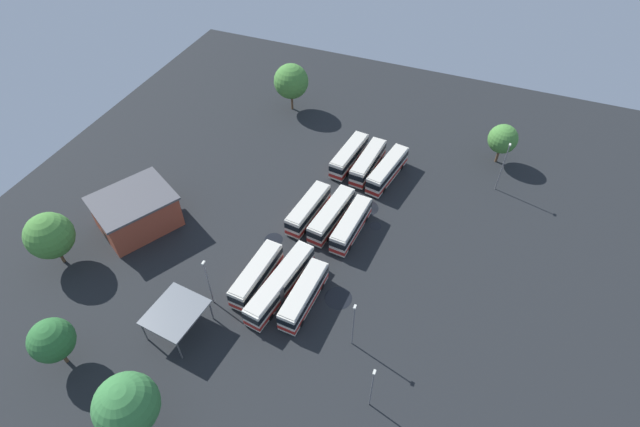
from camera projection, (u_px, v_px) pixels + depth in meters
ground_plane at (330, 225)px, 77.06m from camera, size 106.61×106.61×0.00m
bus_row0_slot0 at (304, 295)px, 65.27m from camera, size 10.54×3.11×3.62m
bus_row0_slot1 at (280, 284)px, 66.55m from camera, size 14.09×4.49×3.62m
bus_row0_slot2 at (257, 275)px, 67.67m from camera, size 10.66×3.27×3.62m
bus_row1_slot0 at (351, 225)px, 74.41m from camera, size 10.57×3.35×3.62m
bus_row1_slot1 at (331, 215)px, 75.86m from camera, size 11.34×3.91×3.62m
bus_row1_slot2 at (308, 209)px, 76.78m from camera, size 10.47×3.69×3.62m
bus_row2_slot0 at (387, 170)px, 83.48m from camera, size 11.56×4.46×3.62m
bus_row2_slot1 at (368, 162)px, 84.92m from camera, size 10.84×3.39×3.62m
bus_row2_slot2 at (349, 156)px, 86.24m from camera, size 10.88×3.76×3.62m
depot_building at (136, 211)px, 74.98m from camera, size 14.54×13.71×5.82m
maintenance_shelter at (175, 313)px, 61.18m from camera, size 7.63×6.88×4.01m
lamp_post_near_entrance at (372, 387)px, 53.71m from camera, size 0.56×0.28×7.91m
lamp_post_by_building at (503, 166)px, 79.29m from camera, size 0.56×0.28×9.41m
lamp_post_far_corner at (208, 281)px, 63.46m from camera, size 0.56×0.28×8.57m
lamp_post_mid_lot at (353, 324)px, 59.16m from camera, size 0.56×0.28×8.23m
tree_east_edge at (503, 139)px, 84.59m from camera, size 5.07×5.07×7.52m
tree_west_edge at (52, 340)px, 57.10m from camera, size 5.27×5.27×7.62m
tree_northeast at (49, 236)px, 67.82m from camera, size 6.59×6.59×8.93m
tree_south_edge at (291, 81)px, 95.64m from camera, size 6.79×6.79×9.66m
tree_north_edge at (127, 406)px, 50.62m from camera, size 6.86×6.86×9.43m
puddle_front_lane at (375, 226)px, 76.84m from camera, size 1.79×1.79×0.01m
puddle_near_shelter at (338, 298)px, 67.24m from camera, size 3.81×3.81×0.01m
puddle_back_corner at (367, 208)px, 79.73m from camera, size 3.74×3.74×0.01m
puddle_between_rows at (274, 240)px, 74.83m from camera, size 2.81×2.81×0.01m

